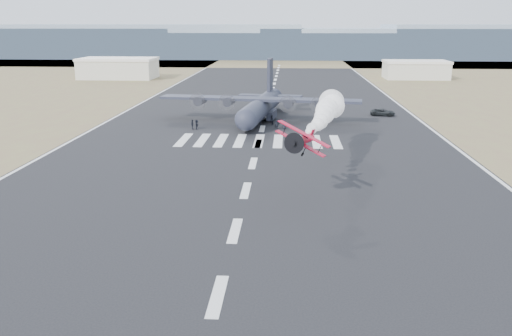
# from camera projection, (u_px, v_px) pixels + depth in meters

# --- Properties ---
(ground) EXTENTS (500.00, 500.00, 0.00)m
(ground) POSITION_uv_depth(u_px,v_px,m) (218.00, 296.00, 36.85)
(ground) COLOR black
(ground) RESTS_ON ground
(scrub_far) EXTENTS (500.00, 80.00, 0.00)m
(scrub_far) POSITION_uv_depth(u_px,v_px,m) (280.00, 61.00, 258.49)
(scrub_far) COLOR brown
(scrub_far) RESTS_ON ground
(runway_markings) EXTENTS (60.00, 260.00, 0.01)m
(runway_markings) POSITION_uv_depth(u_px,v_px,m) (262.00, 129.00, 94.67)
(runway_markings) COLOR silver
(runway_markings) RESTS_ON ground
(ridge_seg_b) EXTENTS (150.00, 50.00, 15.00)m
(ridge_seg_b) POSITION_uv_depth(u_px,v_px,m) (42.00, 42.00, 293.21)
(ridge_seg_b) COLOR #8395A7
(ridge_seg_b) RESTS_ON ground
(ridge_seg_c) EXTENTS (150.00, 50.00, 17.00)m
(ridge_seg_c) POSITION_uv_depth(u_px,v_px,m) (160.00, 41.00, 289.07)
(ridge_seg_c) COLOR #8395A7
(ridge_seg_c) RESTS_ON ground
(ridge_seg_d) EXTENTS (150.00, 50.00, 13.00)m
(ridge_seg_d) POSITION_uv_depth(u_px,v_px,m) (281.00, 45.00, 285.71)
(ridge_seg_d) COLOR #8395A7
(ridge_seg_d) RESTS_ON ground
(ridge_seg_e) EXTENTS (150.00, 50.00, 15.00)m
(ridge_seg_e) POSITION_uv_depth(u_px,v_px,m) (406.00, 43.00, 281.57)
(ridge_seg_e) COLOR #8395A7
(ridge_seg_e) RESTS_ON ground
(hangar_left) EXTENTS (24.50, 14.50, 6.70)m
(hangar_left) POSITION_uv_depth(u_px,v_px,m) (118.00, 68.00, 178.80)
(hangar_left) COLOR beige
(hangar_left) RESTS_ON ground
(hangar_right) EXTENTS (20.50, 12.50, 5.90)m
(hangar_right) POSITION_uv_depth(u_px,v_px,m) (416.00, 69.00, 177.87)
(hangar_right) COLOR beige
(hangar_right) RESTS_ON ground
(aerobatic_biplane) EXTENTS (5.57, 5.45, 3.49)m
(aerobatic_biplane) POSITION_uv_depth(u_px,v_px,m) (303.00, 140.00, 55.07)
(aerobatic_biplane) COLOR red
(smoke_trail) EXTENTS (6.57, 24.66, 3.72)m
(smoke_trail) POSITION_uv_depth(u_px,v_px,m) (329.00, 108.00, 74.52)
(smoke_trail) COLOR white
(transport_aircraft) EXTENTS (37.79, 31.02, 10.90)m
(transport_aircraft) POSITION_uv_depth(u_px,v_px,m) (261.00, 105.00, 102.60)
(transport_aircraft) COLOR #202430
(transport_aircraft) RESTS_ON ground
(support_vehicle) EXTENTS (5.24, 3.20, 1.36)m
(support_vehicle) POSITION_uv_depth(u_px,v_px,m) (383.00, 112.00, 107.77)
(support_vehicle) COLOR black
(support_vehicle) RESTS_ON ground
(crew_a) EXTENTS (0.62, 0.70, 1.64)m
(crew_a) POSITION_uv_depth(u_px,v_px,m) (277.00, 125.00, 94.09)
(crew_a) COLOR black
(crew_a) RESTS_ON ground
(crew_b) EXTENTS (1.01, 0.79, 1.83)m
(crew_b) POSITION_uv_depth(u_px,v_px,m) (277.00, 124.00, 94.49)
(crew_b) COLOR black
(crew_b) RESTS_ON ground
(crew_c) EXTENTS (1.19, 1.07, 1.71)m
(crew_c) POSITION_uv_depth(u_px,v_px,m) (261.00, 120.00, 98.09)
(crew_c) COLOR black
(crew_c) RESTS_ON ground
(crew_d) EXTENTS (0.74, 1.08, 1.67)m
(crew_d) POSITION_uv_depth(u_px,v_px,m) (192.00, 124.00, 94.11)
(crew_d) COLOR black
(crew_d) RESTS_ON ground
(crew_e) EXTENTS (0.86, 0.99, 1.74)m
(crew_e) POSITION_uv_depth(u_px,v_px,m) (284.00, 124.00, 94.08)
(crew_e) COLOR black
(crew_e) RESTS_ON ground
(crew_f) EXTENTS (0.93, 1.62, 1.66)m
(crew_f) POSITION_uv_depth(u_px,v_px,m) (197.00, 125.00, 94.05)
(crew_f) COLOR black
(crew_f) RESTS_ON ground
(crew_g) EXTENTS (0.86, 0.88, 1.87)m
(crew_g) POSITION_uv_depth(u_px,v_px,m) (257.00, 123.00, 95.00)
(crew_g) COLOR black
(crew_g) RESTS_ON ground
(crew_h) EXTENTS (0.72, 0.97, 1.78)m
(crew_h) POSITION_uv_depth(u_px,v_px,m) (272.00, 120.00, 98.01)
(crew_h) COLOR black
(crew_h) RESTS_ON ground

